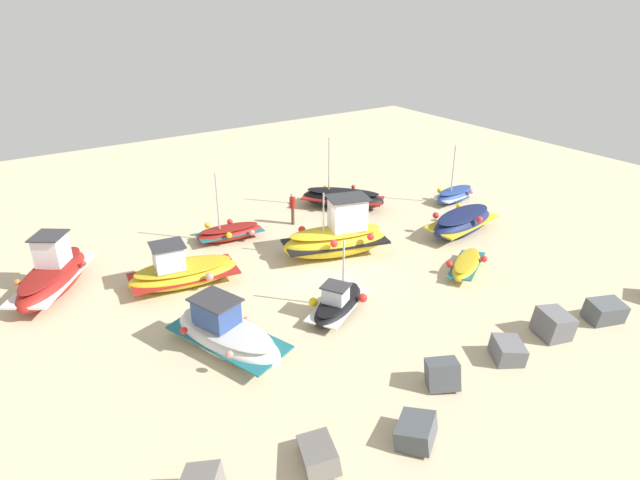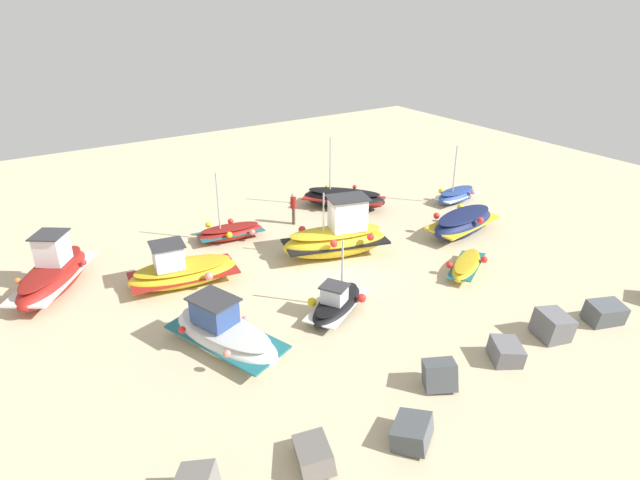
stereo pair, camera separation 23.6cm
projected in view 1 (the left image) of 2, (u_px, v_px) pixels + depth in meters
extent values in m
plane|color=beige|center=(332.00, 271.00, 24.73)|extent=(55.34, 55.34, 0.00)
ellipsoid|color=black|center=(343.00, 199.00, 31.70)|extent=(4.54, 4.76, 1.14)
cube|color=maroon|center=(343.00, 198.00, 31.68)|extent=(4.43, 4.63, 0.19)
ellipsoid|color=black|center=(343.00, 192.00, 31.52)|extent=(3.97, 4.16, 0.25)
cylinder|color=#B7B7BC|center=(329.00, 164.00, 31.04)|extent=(0.08, 0.08, 3.03)
sphere|color=yellow|center=(326.00, 187.00, 32.72)|extent=(0.24, 0.24, 0.24)
sphere|color=#EA7F75|center=(332.00, 197.00, 30.75)|extent=(0.24, 0.24, 0.24)
sphere|color=red|center=(353.00, 187.00, 32.29)|extent=(0.24, 0.24, 0.24)
sphere|color=#EA7F75|center=(361.00, 201.00, 30.41)|extent=(0.24, 0.24, 0.24)
ellipsoid|color=white|center=(228.00, 338.00, 19.19)|extent=(3.22, 5.08, 1.03)
cube|color=#1E6670|center=(228.00, 337.00, 19.17)|extent=(3.16, 4.90, 0.21)
ellipsoid|color=beige|center=(227.00, 329.00, 19.04)|extent=(2.78, 4.45, 0.26)
cube|color=#2D4784|center=(216.00, 312.00, 19.09)|extent=(1.47, 1.68, 0.89)
cube|color=#333338|center=(215.00, 300.00, 18.89)|extent=(1.70, 1.95, 0.06)
sphere|color=#EA7F75|center=(229.00, 354.00, 17.74)|extent=(0.26, 0.26, 0.26)
sphere|color=#EA7F75|center=(247.00, 320.00, 19.78)|extent=(0.26, 0.26, 0.26)
sphere|color=red|center=(184.00, 331.00, 18.95)|extent=(0.26, 0.26, 0.26)
ellipsoid|color=navy|center=(462.00, 223.00, 28.36)|extent=(4.76, 2.43, 1.22)
cube|color=gold|center=(462.00, 222.00, 28.34)|extent=(4.58, 2.40, 0.20)
ellipsoid|color=#151E45|center=(463.00, 214.00, 28.17)|extent=(4.18, 2.09, 0.27)
sphere|color=red|center=(436.00, 215.00, 28.13)|extent=(0.33, 0.33, 0.33)
sphere|color=red|center=(479.00, 220.00, 27.55)|extent=(0.33, 0.33, 0.33)
sphere|color=yellow|center=(459.00, 207.00, 29.50)|extent=(0.33, 0.33, 0.33)
ellipsoid|color=#2D4C9E|center=(455.00, 195.00, 32.70)|extent=(3.23, 1.62, 0.76)
cube|color=white|center=(455.00, 195.00, 32.68)|extent=(3.11, 1.65, 0.07)
ellipsoid|color=navy|center=(455.00, 190.00, 32.57)|extent=(2.84, 1.42, 0.13)
cylinder|color=#B7B7BC|center=(453.00, 169.00, 31.71)|extent=(0.08, 0.08, 2.72)
sphere|color=yellow|center=(440.00, 191.00, 32.77)|extent=(0.31, 0.31, 0.31)
sphere|color=#EA7F75|center=(471.00, 192.00, 32.41)|extent=(0.31, 0.31, 0.31)
ellipsoid|color=black|center=(338.00, 305.00, 21.46)|extent=(3.61, 2.82, 0.64)
cube|color=white|center=(338.00, 304.00, 21.44)|extent=(3.51, 2.79, 0.08)
ellipsoid|color=black|center=(338.00, 299.00, 21.35)|extent=(3.17, 2.48, 0.12)
cube|color=silver|center=(336.00, 294.00, 20.99)|extent=(1.08, 1.11, 0.64)
cube|color=#333338|center=(336.00, 286.00, 20.85)|extent=(1.26, 1.29, 0.06)
cylinder|color=#B7B7BC|center=(344.00, 267.00, 21.22)|extent=(0.08, 0.08, 2.30)
sphere|color=red|center=(363.00, 298.00, 21.54)|extent=(0.36, 0.36, 0.36)
sphere|color=yellow|center=(313.00, 302.00, 21.18)|extent=(0.36, 0.36, 0.36)
ellipsoid|color=maroon|center=(53.00, 280.00, 22.77)|extent=(4.32, 5.01, 1.19)
cube|color=white|center=(53.00, 279.00, 22.74)|extent=(4.24, 4.88, 0.12)
ellipsoid|color=maroon|center=(51.00, 269.00, 22.56)|extent=(3.79, 4.40, 0.21)
cube|color=white|center=(51.00, 250.00, 22.61)|extent=(1.52, 1.54, 1.22)
cube|color=#333338|center=(48.00, 236.00, 22.34)|extent=(1.77, 1.79, 0.06)
sphere|color=orange|center=(17.00, 282.00, 21.87)|extent=(0.25, 0.25, 0.25)
sphere|color=red|center=(83.00, 264.00, 23.38)|extent=(0.25, 0.25, 0.25)
ellipsoid|color=gold|center=(335.00, 243.00, 25.93)|extent=(5.37, 3.24, 1.34)
cube|color=black|center=(335.00, 241.00, 25.91)|extent=(5.19, 3.23, 0.15)
ellipsoid|color=gold|center=(335.00, 232.00, 25.71)|extent=(4.72, 2.83, 0.25)
cube|color=white|center=(348.00, 213.00, 25.51)|extent=(1.85, 1.58, 1.50)
cube|color=#333338|center=(348.00, 198.00, 25.19)|extent=(2.15, 1.83, 0.06)
cylinder|color=#B7B7BC|center=(324.00, 213.00, 25.11)|extent=(0.08, 0.08, 1.87)
sphere|color=red|center=(302.00, 230.00, 26.34)|extent=(0.35, 0.35, 0.35)
sphere|color=red|center=(334.00, 244.00, 24.67)|extent=(0.35, 0.35, 0.35)
sphere|color=orange|center=(337.00, 223.00, 26.78)|extent=(0.35, 0.35, 0.35)
sphere|color=red|center=(371.00, 237.00, 25.12)|extent=(0.35, 0.35, 0.35)
ellipsoid|color=gold|center=(466.00, 265.00, 24.55)|extent=(3.27, 2.51, 0.68)
cube|color=#1E6670|center=(466.00, 265.00, 24.54)|extent=(3.16, 2.45, 0.13)
ellipsoid|color=gold|center=(467.00, 260.00, 24.45)|extent=(2.86, 2.18, 0.17)
sphere|color=red|center=(484.00, 259.00, 24.66)|extent=(0.31, 0.31, 0.31)
sphere|color=red|center=(449.00, 264.00, 24.29)|extent=(0.31, 0.31, 0.31)
ellipsoid|color=gold|center=(184.00, 274.00, 23.48)|extent=(4.88, 2.58, 0.89)
cube|color=maroon|center=(184.00, 274.00, 23.47)|extent=(4.71, 2.62, 0.08)
ellipsoid|color=gold|center=(183.00, 267.00, 23.33)|extent=(4.29, 2.26, 0.15)
cube|color=silver|center=(168.00, 257.00, 22.87)|extent=(1.32, 1.25, 1.02)
cube|color=#333338|center=(167.00, 245.00, 22.65)|extent=(1.53, 1.45, 0.06)
sphere|color=#EA7F75|center=(209.00, 277.00, 22.80)|extent=(0.36, 0.36, 0.36)
sphere|color=#EA7F75|center=(159.00, 261.00, 23.93)|extent=(0.36, 0.36, 0.36)
ellipsoid|color=maroon|center=(230.00, 233.00, 27.73)|extent=(3.53, 1.83, 0.76)
cube|color=#1E6670|center=(230.00, 232.00, 27.72)|extent=(3.39, 1.83, 0.15)
ellipsoid|color=maroon|center=(229.00, 228.00, 27.61)|extent=(3.10, 1.58, 0.19)
cylinder|color=#B7B7BC|center=(217.00, 201.00, 26.78)|extent=(0.08, 0.08, 2.90)
sphere|color=yellow|center=(207.00, 225.00, 27.90)|extent=(0.30, 0.30, 0.30)
sphere|color=yellow|center=(229.00, 235.00, 26.84)|extent=(0.30, 0.30, 0.30)
sphere|color=red|center=(230.00, 222.00, 28.40)|extent=(0.30, 0.30, 0.30)
sphere|color=#EA7F75|center=(252.00, 232.00, 27.37)|extent=(0.30, 0.30, 0.30)
cylinder|color=brown|center=(293.00, 216.00, 29.42)|extent=(0.14, 0.14, 0.91)
cylinder|color=brown|center=(293.00, 215.00, 29.56)|extent=(0.14, 0.14, 0.91)
cylinder|color=maroon|center=(293.00, 203.00, 29.18)|extent=(0.32, 0.32, 0.59)
sphere|color=tan|center=(292.00, 196.00, 29.01)|extent=(0.22, 0.22, 0.22)
cube|color=#4C5156|center=(605.00, 312.00, 20.87)|extent=(1.54, 1.37, 0.97)
cube|color=slate|center=(553.00, 324.00, 19.95)|extent=(1.37, 1.48, 1.11)
cube|color=slate|center=(508.00, 351.00, 18.71)|extent=(1.40, 1.48, 0.80)
cube|color=#4C5156|center=(442.00, 374.00, 17.39)|extent=(1.27, 1.31, 1.10)
cube|color=#4C5156|center=(416.00, 431.00, 15.35)|extent=(1.61, 1.58, 0.82)
cube|color=slate|center=(318.00, 455.00, 14.59)|extent=(1.33, 1.67, 0.90)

